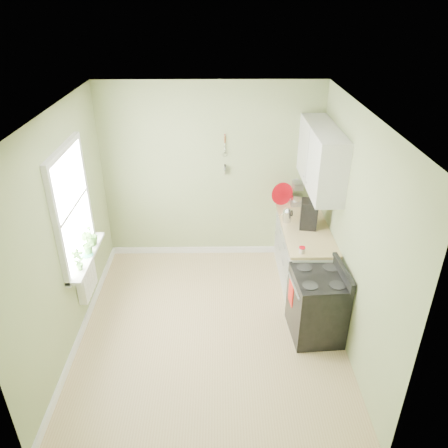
{
  "coord_description": "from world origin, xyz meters",
  "views": [
    {
      "loc": [
        0.11,
        -4.21,
        3.75
      ],
      "look_at": [
        0.17,
        0.55,
        1.19
      ],
      "focal_mm": 35.0,
      "sensor_mm": 36.0,
      "label": 1
    }
  ],
  "objects_px": {
    "stove": "(317,305)",
    "stand_mixer": "(297,192)",
    "kettle": "(287,215)",
    "coffee_maker": "(309,215)"
  },
  "relations": [
    {
      "from": "kettle",
      "to": "coffee_maker",
      "type": "distance_m",
      "value": 0.32
    },
    {
      "from": "coffee_maker",
      "to": "stand_mixer",
      "type": "bearing_deg",
      "value": 92.76
    },
    {
      "from": "stove",
      "to": "coffee_maker",
      "type": "height_order",
      "value": "coffee_maker"
    },
    {
      "from": "stove",
      "to": "kettle",
      "type": "xyz_separation_m",
      "value": [
        -0.23,
        1.21,
        0.59
      ]
    },
    {
      "from": "kettle",
      "to": "stand_mixer",
      "type": "bearing_deg",
      "value": 70.05
    },
    {
      "from": "stove",
      "to": "stand_mixer",
      "type": "distance_m",
      "value": 1.94
    },
    {
      "from": "stand_mixer",
      "to": "coffee_maker",
      "type": "bearing_deg",
      "value": -87.24
    },
    {
      "from": "kettle",
      "to": "coffee_maker",
      "type": "xyz_separation_m",
      "value": [
        0.26,
        -0.16,
        0.08
      ]
    },
    {
      "from": "kettle",
      "to": "coffee_maker",
      "type": "relative_size",
      "value": 0.53
    },
    {
      "from": "kettle",
      "to": "coffee_maker",
      "type": "bearing_deg",
      "value": -31.35
    }
  ]
}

